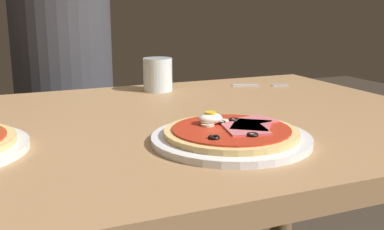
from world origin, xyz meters
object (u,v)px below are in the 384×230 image
at_px(dining_table, 152,174).
at_px(diner_person, 67,121).
at_px(water_glass_near, 158,77).
at_px(fork, 256,85).
at_px(pizza_foreground, 231,135).

distance_m(dining_table, diner_person, 0.74).
distance_m(dining_table, water_glass_near, 0.36).
xyz_separation_m(water_glass_near, fork, (0.28, -0.04, -0.04)).
height_order(pizza_foreground, fork, pizza_foreground).
bearing_deg(fork, dining_table, -146.01).
relative_size(dining_table, water_glass_near, 14.30).
height_order(dining_table, pizza_foreground, pizza_foreground).
distance_m(pizza_foreground, diner_person, 0.95).
relative_size(water_glass_near, fork, 0.58).
bearing_deg(fork, water_glass_near, 171.74).
xyz_separation_m(pizza_foreground, fork, (0.32, 0.45, -0.01)).
height_order(fork, diner_person, diner_person).
bearing_deg(fork, pizza_foreground, -124.92).
relative_size(pizza_foreground, diner_person, 0.23).
xyz_separation_m(dining_table, fork, (0.40, 0.27, 0.11)).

